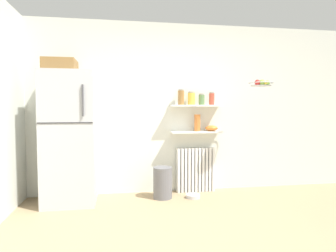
{
  "coord_description": "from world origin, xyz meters",
  "views": [
    {
      "loc": [
        -0.87,
        -2.52,
        1.3
      ],
      "look_at": [
        -0.18,
        1.6,
        1.05
      ],
      "focal_mm": 31.66,
      "sensor_mm": 36.0,
      "label": 1
    }
  ],
  "objects_px": {
    "storage_jar_3": "(212,99)",
    "shelf_bowl": "(212,128)",
    "radiator": "(196,170)",
    "storage_jar_1": "(191,98)",
    "vase": "(197,123)",
    "storage_jar_0": "(181,97)",
    "trash_bin": "(163,183)",
    "storage_jar_2": "(202,99)",
    "pet_food_bowl": "(193,196)",
    "hanging_fruit_basket": "(261,83)",
    "refrigerator": "(70,135)"
  },
  "relations": [
    {
      "from": "storage_jar_2",
      "to": "hanging_fruit_basket",
      "type": "bearing_deg",
      "value": -30.17
    },
    {
      "from": "shelf_bowl",
      "to": "hanging_fruit_basket",
      "type": "height_order",
      "value": "hanging_fruit_basket"
    },
    {
      "from": "storage_jar_1",
      "to": "storage_jar_3",
      "type": "bearing_deg",
      "value": -0.0
    },
    {
      "from": "storage_jar_1",
      "to": "storage_jar_3",
      "type": "xyz_separation_m",
      "value": [
        0.32,
        -0.0,
        -0.0
      ]
    },
    {
      "from": "storage_jar_0",
      "to": "storage_jar_1",
      "type": "xyz_separation_m",
      "value": [
        0.16,
        0.0,
        -0.02
      ]
    },
    {
      "from": "refrigerator",
      "to": "storage_jar_2",
      "type": "relative_size",
      "value": 11.33
    },
    {
      "from": "radiator",
      "to": "storage_jar_0",
      "type": "height_order",
      "value": "storage_jar_0"
    },
    {
      "from": "shelf_bowl",
      "to": "hanging_fruit_basket",
      "type": "relative_size",
      "value": 0.55
    },
    {
      "from": "storage_jar_3",
      "to": "hanging_fruit_basket",
      "type": "xyz_separation_m",
      "value": [
        0.59,
        -0.44,
        0.21
      ]
    },
    {
      "from": "refrigerator",
      "to": "storage_jar_2",
      "type": "distance_m",
      "value": 2.0
    },
    {
      "from": "storage_jar_2",
      "to": "vase",
      "type": "relative_size",
      "value": 0.67
    },
    {
      "from": "refrigerator",
      "to": "shelf_bowl",
      "type": "xyz_separation_m",
      "value": [
        2.09,
        0.22,
        0.06
      ]
    },
    {
      "from": "refrigerator",
      "to": "trash_bin",
      "type": "xyz_separation_m",
      "value": [
        1.28,
        -0.02,
        -0.71
      ]
    },
    {
      "from": "radiator",
      "to": "storage_jar_1",
      "type": "distance_m",
      "value": 1.11
    },
    {
      "from": "storage_jar_3",
      "to": "pet_food_bowl",
      "type": "height_order",
      "value": "storage_jar_3"
    },
    {
      "from": "storage_jar_2",
      "to": "pet_food_bowl",
      "type": "height_order",
      "value": "storage_jar_2"
    },
    {
      "from": "radiator",
      "to": "storage_jar_2",
      "type": "bearing_deg",
      "value": -20.38
    },
    {
      "from": "refrigerator",
      "to": "trash_bin",
      "type": "bearing_deg",
      "value": -0.75
    },
    {
      "from": "storage_jar_0",
      "to": "storage_jar_1",
      "type": "height_order",
      "value": "storage_jar_0"
    },
    {
      "from": "trash_bin",
      "to": "storage_jar_1",
      "type": "bearing_deg",
      "value": 26.18
    },
    {
      "from": "vase",
      "to": "storage_jar_0",
      "type": "bearing_deg",
      "value": 180.0
    },
    {
      "from": "storage_jar_0",
      "to": "storage_jar_2",
      "type": "height_order",
      "value": "storage_jar_0"
    },
    {
      "from": "storage_jar_3",
      "to": "shelf_bowl",
      "type": "relative_size",
      "value": 1.03
    },
    {
      "from": "vase",
      "to": "shelf_bowl",
      "type": "relative_size",
      "value": 1.34
    },
    {
      "from": "storage_jar_3",
      "to": "vase",
      "type": "bearing_deg",
      "value": -180.0
    },
    {
      "from": "storage_jar_1",
      "to": "hanging_fruit_basket",
      "type": "height_order",
      "value": "hanging_fruit_basket"
    },
    {
      "from": "storage_jar_2",
      "to": "storage_jar_3",
      "type": "relative_size",
      "value": 0.87
    },
    {
      "from": "refrigerator",
      "to": "vase",
      "type": "height_order",
      "value": "refrigerator"
    },
    {
      "from": "refrigerator",
      "to": "radiator",
      "type": "height_order",
      "value": "refrigerator"
    },
    {
      "from": "storage_jar_2",
      "to": "vase",
      "type": "height_order",
      "value": "storage_jar_2"
    },
    {
      "from": "shelf_bowl",
      "to": "trash_bin",
      "type": "distance_m",
      "value": 1.14
    },
    {
      "from": "storage_jar_1",
      "to": "storage_jar_0",
      "type": "bearing_deg",
      "value": -180.0
    },
    {
      "from": "refrigerator",
      "to": "pet_food_bowl",
      "type": "distance_m",
      "value": 1.95
    },
    {
      "from": "storage_jar_1",
      "to": "storage_jar_3",
      "type": "distance_m",
      "value": 0.32
    },
    {
      "from": "storage_jar_3",
      "to": "pet_food_bowl",
      "type": "distance_m",
      "value": 1.5
    },
    {
      "from": "refrigerator",
      "to": "shelf_bowl",
      "type": "bearing_deg",
      "value": 5.99
    },
    {
      "from": "refrigerator",
      "to": "hanging_fruit_basket",
      "type": "bearing_deg",
      "value": -4.68
    },
    {
      "from": "storage_jar_1",
      "to": "vase",
      "type": "relative_size",
      "value": 0.78
    },
    {
      "from": "radiator",
      "to": "storage_jar_2",
      "type": "xyz_separation_m",
      "value": [
        0.08,
        -0.03,
        1.1
      ]
    },
    {
      "from": "storage_jar_3",
      "to": "hanging_fruit_basket",
      "type": "relative_size",
      "value": 0.56
    },
    {
      "from": "vase",
      "to": "shelf_bowl",
      "type": "bearing_deg",
      "value": 0.0
    },
    {
      "from": "storage_jar_3",
      "to": "shelf_bowl",
      "type": "height_order",
      "value": "storage_jar_3"
    },
    {
      "from": "refrigerator",
      "to": "radiator",
      "type": "xyz_separation_m",
      "value": [
        1.84,
        0.25,
        -0.59
      ]
    },
    {
      "from": "radiator",
      "to": "hanging_fruit_basket",
      "type": "height_order",
      "value": "hanging_fruit_basket"
    },
    {
      "from": "storage_jar_1",
      "to": "storage_jar_2",
      "type": "bearing_deg",
      "value": -0.0
    },
    {
      "from": "radiator",
      "to": "trash_bin",
      "type": "bearing_deg",
      "value": -154.62
    },
    {
      "from": "storage_jar_1",
      "to": "vase",
      "type": "distance_m",
      "value": 0.39
    },
    {
      "from": "hanging_fruit_basket",
      "to": "shelf_bowl",
      "type": "bearing_deg",
      "value": 143.41
    },
    {
      "from": "storage_jar_0",
      "to": "pet_food_bowl",
      "type": "bearing_deg",
      "value": -68.24
    },
    {
      "from": "refrigerator",
      "to": "pet_food_bowl",
      "type": "height_order",
      "value": "refrigerator"
    }
  ]
}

